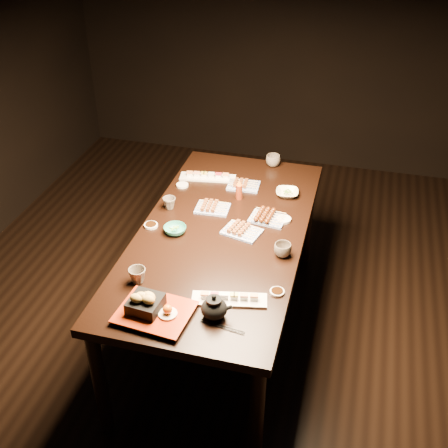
{
  "coord_description": "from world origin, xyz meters",
  "views": [
    {
      "loc": [
        0.61,
        -2.34,
        2.52
      ],
      "look_at": [
        -0.05,
        0.17,
        0.77
      ],
      "focal_mm": 45.0,
      "sensor_mm": 36.0,
      "label": 1
    }
  ],
  "objects_px": {
    "yakitori_plate_center": "(212,206)",
    "yakitori_plate_left": "(244,183)",
    "yakitori_plate_right": "(242,229)",
    "edamame_bowl_cream": "(287,193)",
    "teacup_far_left": "(169,203)",
    "condiment_bottle": "(239,189)",
    "teapot": "(214,306)",
    "sushi_platter_near": "(229,297)",
    "dining_table": "(222,284)",
    "edamame_bowl_green": "(175,230)",
    "teacup_mid_right": "(283,250)",
    "tempura_tray": "(154,305)",
    "teacup_far_right": "(273,161)",
    "teacup_near_left": "(137,276)",
    "sushi_platter_far": "(208,175)"
  },
  "relations": [
    {
      "from": "yakitori_plate_center",
      "to": "yakitori_plate_left",
      "type": "height_order",
      "value": "same"
    },
    {
      "from": "yakitori_plate_right",
      "to": "edamame_bowl_cream",
      "type": "bearing_deg",
      "value": 83.74
    },
    {
      "from": "teacup_far_left",
      "to": "condiment_bottle",
      "type": "xyz_separation_m",
      "value": [
        0.37,
        0.21,
        0.03
      ]
    },
    {
      "from": "teapot",
      "to": "condiment_bottle",
      "type": "distance_m",
      "value": 1.03
    },
    {
      "from": "sushi_platter_near",
      "to": "dining_table",
      "type": "bearing_deg",
      "value": 97.25
    },
    {
      "from": "sushi_platter_near",
      "to": "yakitori_plate_right",
      "type": "xyz_separation_m",
      "value": [
        -0.07,
        0.56,
        0.0
      ]
    },
    {
      "from": "yakitori_plate_center",
      "to": "teapot",
      "type": "relative_size",
      "value": 1.36
    },
    {
      "from": "teapot",
      "to": "condiment_bottle",
      "type": "bearing_deg",
      "value": 88.21
    },
    {
      "from": "edamame_bowl_green",
      "to": "teacup_far_left",
      "type": "bearing_deg",
      "value": 116.2
    },
    {
      "from": "edamame_bowl_cream",
      "to": "teacup_mid_right",
      "type": "xyz_separation_m",
      "value": [
        0.08,
        -0.6,
        0.02
      ]
    },
    {
      "from": "tempura_tray",
      "to": "condiment_bottle",
      "type": "distance_m",
      "value": 1.09
    },
    {
      "from": "teacup_far_right",
      "to": "teapot",
      "type": "distance_m",
      "value": 1.49
    },
    {
      "from": "edamame_bowl_green",
      "to": "teapot",
      "type": "height_order",
      "value": "teapot"
    },
    {
      "from": "dining_table",
      "to": "yakitori_plate_center",
      "type": "relative_size",
      "value": 9.28
    },
    {
      "from": "tempura_tray",
      "to": "condiment_bottle",
      "type": "relative_size",
      "value": 2.59
    },
    {
      "from": "teacup_near_left",
      "to": "teacup_far_right",
      "type": "distance_m",
      "value": 1.41
    },
    {
      "from": "sushi_platter_near",
      "to": "yakitori_plate_left",
      "type": "relative_size",
      "value": 1.81
    },
    {
      "from": "dining_table",
      "to": "tempura_tray",
      "type": "xyz_separation_m",
      "value": [
        -0.12,
        -0.72,
        0.44
      ]
    },
    {
      "from": "edamame_bowl_green",
      "to": "teapot",
      "type": "relative_size",
      "value": 0.87
    },
    {
      "from": "sushi_platter_near",
      "to": "teacup_near_left",
      "type": "xyz_separation_m",
      "value": [
        -0.47,
        0.02,
        0.02
      ]
    },
    {
      "from": "edamame_bowl_green",
      "to": "teacup_far_right",
      "type": "height_order",
      "value": "teacup_far_right"
    },
    {
      "from": "sushi_platter_near",
      "to": "teacup_far_right",
      "type": "height_order",
      "value": "teacup_far_right"
    },
    {
      "from": "sushi_platter_far",
      "to": "edamame_bowl_cream",
      "type": "distance_m",
      "value": 0.53
    },
    {
      "from": "edamame_bowl_green",
      "to": "sushi_platter_far",
      "type": "bearing_deg",
      "value": 89.61
    },
    {
      "from": "teacup_mid_right",
      "to": "teacup_far_right",
      "type": "height_order",
      "value": "teacup_far_right"
    },
    {
      "from": "sushi_platter_far",
      "to": "teapot",
      "type": "height_order",
      "value": "teapot"
    },
    {
      "from": "sushi_platter_far",
      "to": "tempura_tray",
      "type": "bearing_deg",
      "value": 87.0
    },
    {
      "from": "yakitori_plate_center",
      "to": "yakitori_plate_right",
      "type": "distance_m",
      "value": 0.29
    },
    {
      "from": "edamame_bowl_cream",
      "to": "sushi_platter_near",
      "type": "bearing_deg",
      "value": -95.85
    },
    {
      "from": "edamame_bowl_cream",
      "to": "teacup_near_left",
      "type": "distance_m",
      "value": 1.15
    },
    {
      "from": "sushi_platter_near",
      "to": "sushi_platter_far",
      "type": "xyz_separation_m",
      "value": [
        -0.42,
        1.09,
        0.0
      ]
    },
    {
      "from": "teacup_far_left",
      "to": "teacup_far_right",
      "type": "distance_m",
      "value": 0.84
    },
    {
      "from": "dining_table",
      "to": "sushi_platter_far",
      "type": "height_order",
      "value": "sushi_platter_far"
    },
    {
      "from": "sushi_platter_near",
      "to": "yakitori_plate_center",
      "type": "xyz_separation_m",
      "value": [
        -0.29,
        0.74,
        0.0
      ]
    },
    {
      "from": "sushi_platter_far",
      "to": "teacup_far_left",
      "type": "xyz_separation_m",
      "value": [
        -0.12,
        -0.4,
        0.01
      ]
    },
    {
      "from": "yakitori_plate_right",
      "to": "tempura_tray",
      "type": "bearing_deg",
      "value": -92.67
    },
    {
      "from": "teacup_mid_right",
      "to": "teacup_near_left",
      "type": "bearing_deg",
      "value": -148.76
    },
    {
      "from": "yakitori_plate_left",
      "to": "edamame_bowl_green",
      "type": "distance_m",
      "value": 0.64
    },
    {
      "from": "yakitori_plate_center",
      "to": "edamame_bowl_green",
      "type": "relative_size",
      "value": 1.56
    },
    {
      "from": "teacup_far_right",
      "to": "condiment_bottle",
      "type": "bearing_deg",
      "value": -104.45
    },
    {
      "from": "edamame_bowl_green",
      "to": "condiment_bottle",
      "type": "distance_m",
      "value": 0.51
    },
    {
      "from": "dining_table",
      "to": "yakitori_plate_center",
      "type": "bearing_deg",
      "value": 119.71
    },
    {
      "from": "sushi_platter_near",
      "to": "teacup_near_left",
      "type": "height_order",
      "value": "teacup_near_left"
    },
    {
      "from": "teacup_far_left",
      "to": "teacup_far_right",
      "type": "height_order",
      "value": "teacup_far_right"
    },
    {
      "from": "edamame_bowl_green",
      "to": "teacup_far_right",
      "type": "xyz_separation_m",
      "value": [
        0.38,
        0.91,
        0.02
      ]
    },
    {
      "from": "sushi_platter_near",
      "to": "condiment_bottle",
      "type": "relative_size",
      "value": 2.79
    },
    {
      "from": "edamame_bowl_green",
      "to": "teacup_far_left",
      "type": "relative_size",
      "value": 1.63
    },
    {
      "from": "dining_table",
      "to": "edamame_bowl_green",
      "type": "height_order",
      "value": "edamame_bowl_green"
    },
    {
      "from": "teacup_far_left",
      "to": "dining_table",
      "type": "bearing_deg",
      "value": -23.54
    },
    {
      "from": "teacup_near_left",
      "to": "teacup_far_right",
      "type": "xyz_separation_m",
      "value": [
        0.41,
        1.35,
        -0.0
      ]
    }
  ]
}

